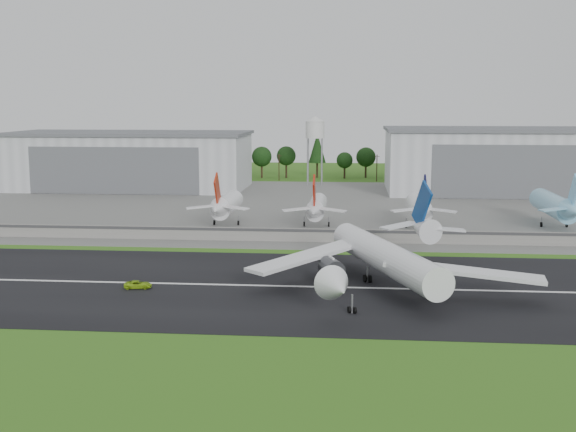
# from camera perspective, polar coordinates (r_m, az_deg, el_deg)

# --- Properties ---
(ground) EXTENTS (600.00, 600.00, 0.00)m
(ground) POSITION_cam_1_polar(r_m,az_deg,el_deg) (129.23, 0.05, -6.72)
(ground) COLOR #396618
(ground) RESTS_ON ground
(runway) EXTENTS (320.00, 60.00, 0.10)m
(runway) POSITION_cam_1_polar(r_m,az_deg,el_deg) (138.84, 0.42, -5.59)
(runway) COLOR black
(runway) RESTS_ON ground
(runway_centerline) EXTENTS (220.00, 1.00, 0.02)m
(runway_centerline) POSITION_cam_1_polar(r_m,az_deg,el_deg) (138.82, 0.42, -5.57)
(runway_centerline) COLOR white
(runway_centerline) RESTS_ON runway
(apron) EXTENTS (320.00, 150.00, 0.10)m
(apron) POSITION_cam_1_polar(r_m,az_deg,el_deg) (246.67, 2.50, 0.81)
(apron) COLOR slate
(apron) RESTS_ON ground
(blast_fence) EXTENTS (240.00, 0.61, 3.50)m
(blast_fence) POSITION_cam_1_polar(r_m,az_deg,el_deg) (182.30, 1.57, -1.52)
(blast_fence) COLOR gray
(blast_fence) RESTS_ON ground
(hangar_west) EXTENTS (97.00, 44.00, 23.20)m
(hangar_west) POSITION_cam_1_polar(r_m,az_deg,el_deg) (303.73, -12.39, 4.34)
(hangar_west) COLOR silver
(hangar_west) RESTS_ON ground
(hangar_east) EXTENTS (102.00, 47.00, 25.20)m
(hangar_east) POSITION_cam_1_polar(r_m,az_deg,el_deg) (296.73, 17.59, 4.22)
(hangar_east) COLOR silver
(hangar_east) RESTS_ON ground
(water_tower) EXTENTS (8.40, 8.40, 29.40)m
(water_tower) POSITION_cam_1_polar(r_m,az_deg,el_deg) (309.54, 2.15, 7.02)
(water_tower) COLOR #99999E
(water_tower) RESTS_ON ground
(utility_poles) EXTENTS (230.00, 3.00, 12.00)m
(utility_poles) POSITION_cam_1_polar(r_m,az_deg,el_deg) (326.01, 3.14, 2.78)
(utility_poles) COLOR black
(utility_poles) RESTS_ON ground
(treeline) EXTENTS (320.00, 16.00, 22.00)m
(treeline) POSITION_cam_1_polar(r_m,az_deg,el_deg) (340.92, 3.23, 3.05)
(treeline) COLOR black
(treeline) RESTS_ON ground
(main_airliner) EXTENTS (53.82, 57.47, 18.17)m
(main_airliner) POSITION_cam_1_polar(r_m,az_deg,el_deg) (137.02, 7.64, -3.79)
(main_airliner) COLOR white
(main_airliner) RESTS_ON runway
(ground_vehicle) EXTENTS (5.49, 3.10, 1.45)m
(ground_vehicle) POSITION_cam_1_polar(r_m,az_deg,el_deg) (140.13, -11.77, -5.32)
(ground_vehicle) COLOR #8EBF16
(ground_vehicle) RESTS_ON runway
(parked_jet_red_a) EXTENTS (7.36, 31.29, 16.61)m
(parked_jet_red_a) POSITION_cam_1_polar(r_m,az_deg,el_deg) (205.69, -4.99, 0.86)
(parked_jet_red_a) COLOR white
(parked_jet_red_a) RESTS_ON ground
(parked_jet_red_b) EXTENTS (7.36, 31.29, 16.33)m
(parked_jet_red_b) POSITION_cam_1_polar(r_m,az_deg,el_deg) (202.78, 2.25, 0.70)
(parked_jet_red_b) COLOR white
(parked_jet_red_b) RESTS_ON ground
(parked_jet_navy) EXTENTS (7.36, 31.29, 16.56)m
(parked_jet_navy) POSITION_cam_1_polar(r_m,az_deg,el_deg) (203.44, 10.36, 0.65)
(parked_jet_navy) COLOR white
(parked_jet_navy) RESTS_ON ground
(parked_jet_skyblue) EXTENTS (7.36, 37.29, 16.92)m
(parked_jet_skyblue) POSITION_cam_1_polar(r_m,az_deg,el_deg) (215.27, 20.45, 0.75)
(parked_jet_skyblue) COLOR #8ACFEF
(parked_jet_skyblue) RESTS_ON ground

